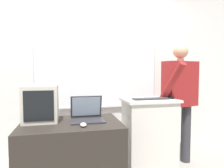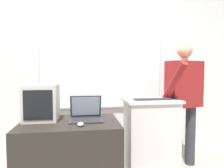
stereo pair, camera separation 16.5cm
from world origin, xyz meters
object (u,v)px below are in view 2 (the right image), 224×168
(laptop, at_px, (86,113))
(computer_mouse_by_laptop, at_px, (80,124))
(person_presenter, at_px, (184,95))
(crt_monitor, at_px, (42,102))
(coffee_mug, at_px, (128,95))
(lectern_podium, at_px, (151,136))
(wireless_keyboard, at_px, (152,99))
(computer_mouse_by_keyboard, at_px, (174,98))
(side_desk, at_px, (70,157))

(laptop, relative_size, computer_mouse_by_laptop, 3.40)
(person_presenter, height_order, computer_mouse_by_laptop, person_presenter)
(person_presenter, bearing_deg, crt_monitor, 176.09)
(crt_monitor, distance_m, coffee_mug, 1.06)
(computer_mouse_by_laptop, xyz_separation_m, crt_monitor, (-0.41, 0.32, 0.17))
(computer_mouse_by_laptop, bearing_deg, crt_monitor, 142.23)
(lectern_podium, relative_size, crt_monitor, 2.46)
(computer_mouse_by_laptop, bearing_deg, laptop, 76.29)
(person_presenter, distance_m, crt_monitor, 1.77)
(crt_monitor, bearing_deg, wireless_keyboard, 4.03)
(laptop, height_order, computer_mouse_by_keyboard, laptop)
(person_presenter, height_order, laptop, person_presenter)
(lectern_podium, bearing_deg, side_desk, -163.88)
(person_presenter, bearing_deg, coffee_mug, 163.13)
(computer_mouse_by_laptop, height_order, coffee_mug, coffee_mug)
(person_presenter, height_order, computer_mouse_by_keyboard, person_presenter)
(side_desk, xyz_separation_m, crt_monitor, (-0.30, 0.13, 0.56))
(person_presenter, distance_m, computer_mouse_by_laptop, 1.47)
(lectern_podium, distance_m, computer_mouse_by_laptop, 1.02)
(computer_mouse_by_laptop, bearing_deg, coffee_mug, 46.22)
(person_presenter, distance_m, coffee_mug, 0.75)
(laptop, distance_m, wireless_keyboard, 0.82)
(computer_mouse_by_laptop, bearing_deg, wireless_keyboard, 25.39)
(coffee_mug, bearing_deg, computer_mouse_by_keyboard, -22.14)
(person_presenter, bearing_deg, laptop, -177.73)
(laptop, xyz_separation_m, computer_mouse_by_keyboard, (1.07, 0.18, 0.12))
(lectern_podium, xyz_separation_m, person_presenter, (0.49, 0.10, 0.49))
(lectern_podium, relative_size, side_desk, 0.93)
(computer_mouse_by_laptop, bearing_deg, computer_mouse_by_keyboard, 20.07)
(laptop, bearing_deg, computer_mouse_by_laptop, -103.71)
(side_desk, xyz_separation_m, person_presenter, (1.46, 0.38, 0.58))
(computer_mouse_by_keyboard, height_order, crt_monitor, crt_monitor)
(computer_mouse_by_laptop, distance_m, crt_monitor, 0.54)
(side_desk, relative_size, computer_mouse_by_laptop, 9.93)
(person_presenter, bearing_deg, computer_mouse_by_laptop, -169.28)
(side_desk, relative_size, crt_monitor, 2.65)
(computer_mouse_by_keyboard, relative_size, coffee_mug, 0.84)
(computer_mouse_by_keyboard, relative_size, crt_monitor, 0.27)
(computer_mouse_by_keyboard, bearing_deg, crt_monitor, -176.34)
(laptop, bearing_deg, computer_mouse_by_keyboard, 9.36)
(side_desk, bearing_deg, coffee_mug, 32.15)
(wireless_keyboard, relative_size, computer_mouse_by_keyboard, 4.45)
(side_desk, height_order, computer_mouse_by_laptop, computer_mouse_by_laptop)
(person_presenter, bearing_deg, side_desk, -177.29)
(side_desk, bearing_deg, crt_monitor, 156.00)
(laptop, distance_m, coffee_mug, 0.69)
(computer_mouse_by_keyboard, height_order, coffee_mug, coffee_mug)
(person_presenter, distance_m, wireless_keyboard, 0.52)
(person_presenter, bearing_deg, wireless_keyboard, -174.00)
(lectern_podium, height_order, person_presenter, person_presenter)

